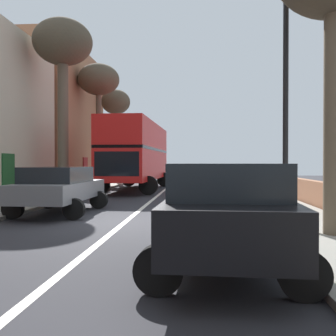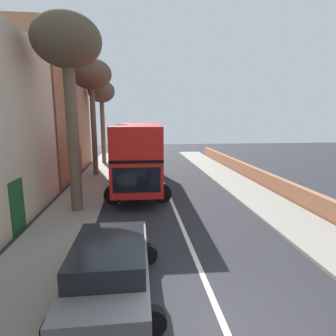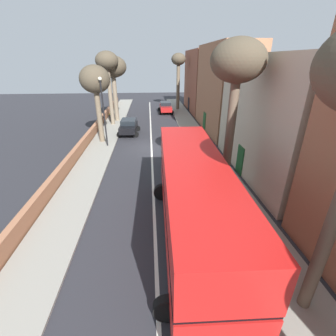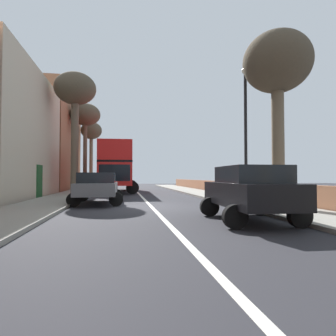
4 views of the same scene
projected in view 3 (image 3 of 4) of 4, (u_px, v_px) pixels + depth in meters
The scene contains 17 objects.
ground_plane at pixel (152, 148), 22.57m from camera, with size 84.00×84.00×0.00m, color #28282D.
road_centre_line at pixel (152, 148), 22.57m from camera, with size 0.16×54.00×0.01m, color silver.
sidewalk_left at pixel (201, 146), 22.89m from camera, with size 2.60×60.00×0.12m, color gray.
sidewalk_right at pixel (100, 149), 22.20m from camera, with size 2.60×60.00×0.12m, color gray.
terraced_houses_left at pixel (244, 98), 20.96m from camera, with size 4.07×47.52×10.18m.
boundary_wall_right at pixel (83, 145), 21.90m from camera, with size 0.36×54.00×1.00m, color #9E6647.
double_decker_bus at pixel (193, 198), 10.07m from camera, with size 3.77×10.77×4.06m.
parked_car_red_left_0 at pixel (166, 107), 37.12m from camera, with size 2.40×4.39×1.69m.
parked_car_grey_left_1 at pixel (179, 144), 20.93m from camera, with size 2.52×4.56×1.54m.
parked_car_black_right_2 at pixel (129, 126), 26.40m from camera, with size 2.52×4.04×1.67m.
street_tree_right_1 at pixel (95, 82), 21.67m from camera, with size 2.80×2.80×7.28m.
street_tree_left_2 at pixel (237, 68), 12.43m from camera, with size 2.96×2.96×8.76m.
street_tree_right_3 at pixel (113, 69), 29.61m from camera, with size 3.53×3.53×8.19m.
street_tree_left_4 at pixel (178, 64), 36.97m from camera, with size 2.26×2.26×8.66m.
street_tree_right_5 at pixel (107, 64), 27.56m from camera, with size 2.68×2.68×8.63m.
lamppost_right at pixel (103, 107), 21.29m from camera, with size 0.32×0.32×6.31m.
litter_bin_right at pixel (111, 117), 31.71m from camera, with size 0.55×0.55×1.01m.
Camera 3 is at (0.06, 21.34, 7.77)m, focal length 24.88 mm.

